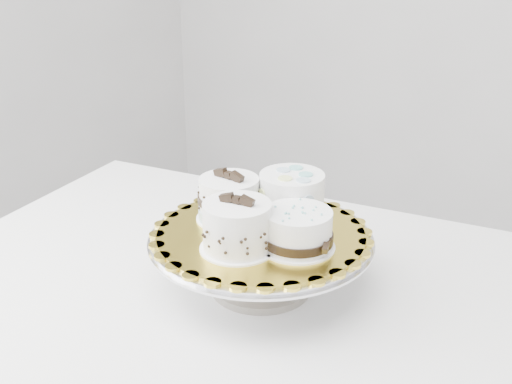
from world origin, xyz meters
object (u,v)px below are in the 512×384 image
Objects in this scene: cake_stand at (261,252)px; cake_board at (261,233)px; cake_dots at (292,196)px; cake_ribbon at (298,231)px; table at (265,330)px; cake_swirl at (237,228)px; cake_banded at (229,201)px.

cake_board is (0.00, -0.00, 0.03)m from cake_stand.
cake_dots is 0.95× the size of cake_ribbon.
cake_ribbon is (0.06, -0.00, 0.21)m from table.
cake_dots reaches higher than cake_stand.
cake_stand is 2.95× the size of cake_swirl.
cake_dots is at bearing 76.75° from cake_swirl.
cake_dots is (-0.00, 0.08, 0.22)m from table.
cake_dots is 0.11m from cake_ribbon.
cake_swirl reaches higher than cake_dots.
cake_banded is 0.81× the size of cake_ribbon.
cake_banded is 0.15m from cake_ribbon.
cake_banded reaches higher than cake_dots.
table is 3.72× the size of cake_stand.
cake_board is at bearing -63.43° from cake_stand.
cake_banded reaches higher than cake_board.
table is at bearing -20.17° from cake_board.
cake_swirl is (0.01, -0.07, 0.07)m from cake_stand.
cake_banded is at bearing 151.36° from cake_ribbon.
cake_ribbon is at bearing -4.88° from cake_banded.
cake_dots is (0.01, 0.07, 0.08)m from cake_stand.
cake_banded reaches higher than table.
cake_board is at bearing -102.27° from cake_dots.
cake_swirl is 0.14m from cake_dots.
cake_ribbon is (0.08, -0.01, 0.03)m from cake_board.
table is 4.05× the size of cake_board.
cake_swirl is 0.95× the size of cake_dots.
table is 10.99× the size of cake_swirl.
table is 0.23m from cake_dots.
cake_board reaches higher than table.
cake_board is at bearing -4.98° from cake_banded.
cake_swirl is at bearing -107.34° from table.
cake_dots is (0.01, 0.07, 0.04)m from cake_board.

